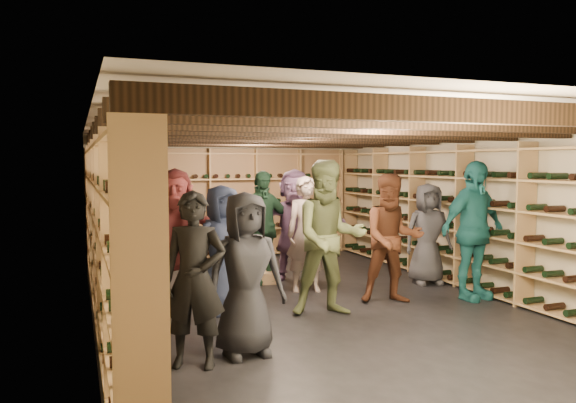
# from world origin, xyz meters

# --- Properties ---
(ground) EXTENTS (8.00, 8.00, 0.00)m
(ground) POSITION_xyz_m (0.00, 0.00, 0.00)
(ground) COLOR black
(ground) RESTS_ON ground
(walls) EXTENTS (5.52, 8.02, 2.40)m
(walls) POSITION_xyz_m (0.00, 0.00, 1.20)
(walls) COLOR #B5AA8C
(walls) RESTS_ON ground
(ceiling) EXTENTS (5.50, 8.00, 0.01)m
(ceiling) POSITION_xyz_m (0.00, 0.00, 2.40)
(ceiling) COLOR #C0B5A4
(ceiling) RESTS_ON walls
(ceiling_joists) EXTENTS (5.40, 7.12, 0.18)m
(ceiling_joists) POSITION_xyz_m (0.00, 0.00, 2.26)
(ceiling_joists) COLOR black
(ceiling_joists) RESTS_ON ground
(wine_rack_left) EXTENTS (0.32, 7.50, 2.15)m
(wine_rack_left) POSITION_xyz_m (-2.57, 0.00, 1.08)
(wine_rack_left) COLOR tan
(wine_rack_left) RESTS_ON ground
(wine_rack_right) EXTENTS (0.32, 7.50, 2.15)m
(wine_rack_right) POSITION_xyz_m (2.57, 0.00, 1.08)
(wine_rack_right) COLOR tan
(wine_rack_right) RESTS_ON ground
(wine_rack_back) EXTENTS (4.70, 0.30, 2.15)m
(wine_rack_back) POSITION_xyz_m (0.00, 3.83, 1.07)
(wine_rack_back) COLOR tan
(wine_rack_back) RESTS_ON ground
(crate_stack_left) EXTENTS (0.52, 0.36, 0.68)m
(crate_stack_left) POSITION_xyz_m (-0.57, 1.30, 0.34)
(crate_stack_left) COLOR tan
(crate_stack_left) RESTS_ON ground
(crate_stack_right) EXTENTS (0.55, 0.41, 0.51)m
(crate_stack_right) POSITION_xyz_m (-0.73, 1.30, 0.26)
(crate_stack_right) COLOR tan
(crate_stack_right) RESTS_ON ground
(crate_loose) EXTENTS (0.55, 0.41, 0.17)m
(crate_loose) POSITION_xyz_m (-0.26, 1.30, 0.09)
(crate_loose) COLOR tan
(crate_loose) RESTS_ON ground
(person_0) EXTENTS (0.81, 0.55, 1.60)m
(person_0) POSITION_xyz_m (-1.37, -1.76, 0.80)
(person_0) COLOR black
(person_0) RESTS_ON ground
(person_1) EXTENTS (0.70, 0.60, 1.63)m
(person_1) POSITION_xyz_m (-1.90, -1.91, 0.81)
(person_1) COLOR black
(person_1) RESTS_ON ground
(person_2) EXTENTS (1.06, 0.90, 1.91)m
(person_2) POSITION_xyz_m (0.00, -0.72, 0.96)
(person_2) COLOR #556037
(person_2) RESTS_ON ground
(person_4) EXTENTS (1.18, 0.64, 1.91)m
(person_4) POSITION_xyz_m (2.18, -0.70, 0.95)
(person_4) COLOR #1F6D6E
(person_4) RESTS_ON ground
(person_5) EXTENTS (1.75, 0.94, 1.81)m
(person_5) POSITION_xyz_m (-1.65, 0.66, 0.90)
(person_5) COLOR maroon
(person_5) RESTS_ON ground
(person_6) EXTENTS (0.89, 0.69, 1.60)m
(person_6) POSITION_xyz_m (-1.20, -0.15, 0.80)
(person_6) COLOR #1E263F
(person_6) RESTS_ON ground
(person_7) EXTENTS (0.69, 0.53, 1.68)m
(person_7) POSITION_xyz_m (0.23, 0.52, 0.84)
(person_7) COLOR gray
(person_7) RESTS_ON ground
(person_8) EXTENTS (1.00, 0.88, 1.73)m
(person_8) POSITION_xyz_m (1.04, -0.48, 0.87)
(person_8) COLOR #4D2716
(person_8) RESTS_ON ground
(person_9) EXTENTS (1.11, 0.83, 1.52)m
(person_9) POSITION_xyz_m (-2.01, 1.30, 0.76)
(person_9) COLOR #A7A198
(person_9) RESTS_ON ground
(person_10) EXTENTS (1.06, 0.50, 1.76)m
(person_10) POSITION_xyz_m (-0.22, 1.30, 0.88)
(person_10) COLOR #224831
(person_10) RESTS_ON ground
(person_11) EXTENTS (1.72, 1.14, 1.78)m
(person_11) POSITION_xyz_m (0.33, 1.30, 0.89)
(person_11) COLOR slate
(person_11) RESTS_ON ground
(person_12) EXTENTS (0.83, 0.62, 1.56)m
(person_12) POSITION_xyz_m (2.18, 0.35, 0.78)
(person_12) COLOR #36363B
(person_12) RESTS_ON ground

